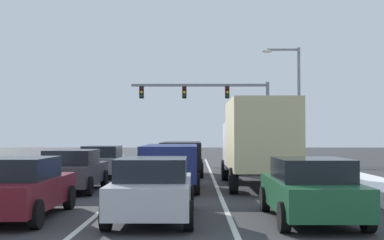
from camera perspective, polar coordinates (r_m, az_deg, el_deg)
ground_plane at (r=20.81m, az=-2.02°, el=-7.26°), size 120.00×120.00×0.00m
lane_stripe_between_right_lane_and_center_lane at (r=24.34m, az=2.35°, el=-6.41°), size 0.14×39.00×0.01m
lane_stripe_between_center_lane_and_left_lane at (r=24.46m, az=-5.68°, el=-6.38°), size 0.14×39.00×0.01m
snow_bank_right_shoulder at (r=25.08m, az=14.61°, el=-5.71°), size 1.80×39.00×0.46m
snow_bank_left_shoulder at (r=25.54m, az=-17.65°, el=-5.36°), size 2.11×39.00×0.68m
sedan_green_right_lane_nearest at (r=13.18m, az=12.60°, el=-7.25°), size 2.00×4.50×1.51m
box_truck_right_lane_second at (r=21.05m, az=7.06°, el=-2.01°), size 2.53×7.20×3.36m
suv_tan_right_lane_third at (r=29.08m, az=5.76°, el=-3.61°), size 2.16×4.90×1.67m
sedan_silver_center_lane_nearest at (r=13.09m, az=-4.23°, el=-7.32°), size 2.00×4.50×1.51m
suv_navy_center_lane_second at (r=19.86m, az=-2.32°, el=-4.60°), size 2.16×4.90×1.67m
suv_black_center_lane_third at (r=26.75m, az=-1.15°, el=-3.80°), size 2.16×4.90×1.67m
sedan_maroon_left_lane_nearest at (r=13.93m, az=-18.15°, el=-6.90°), size 2.00×4.50×1.51m
sedan_charcoal_left_lane_second at (r=19.95m, az=-12.70°, el=-5.28°), size 2.00×4.50×1.51m
sedan_gray_left_lane_third at (r=26.09m, az=-9.58°, el=-4.39°), size 2.00×4.50×1.51m
traffic_light_gantry at (r=42.08m, az=2.95°, el=2.12°), size 10.94×0.47×6.20m
street_lamp_right_mid at (r=37.38m, az=10.86°, el=2.75°), size 2.66×0.36×8.08m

